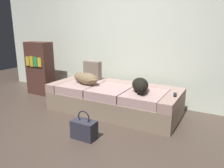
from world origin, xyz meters
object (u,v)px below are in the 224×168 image
Objects in this scene: throw_pillow at (92,70)px; handbag at (84,129)px; dog_tan at (86,78)px; tv_remote at (175,95)px; dog_dark at (140,85)px; bookshelf at (40,68)px; couch at (113,99)px.

throw_pillow is 0.90× the size of handbag.
tv_remote is (1.51, 0.08, -0.09)m from dog_tan.
dog_dark is 1.65× the size of throw_pillow.
throw_pillow is 1.27m from bookshelf.
couch is 3.76× the size of dog_tan.
tv_remote reaches higher than couch.
bookshelf is (-1.97, 1.17, 0.43)m from handbag.
throw_pillow is (-1.61, 0.28, 0.16)m from tv_remote.
tv_remote is 1.64m from throw_pillow.
throw_pillow is at bearing 158.11° from tv_remote.
dog_tan is at bearing -74.30° from throw_pillow.
tv_remote is 0.44× the size of throw_pillow.
couch is 1.98× the size of bookshelf.
dog_tan is 0.38m from throw_pillow.
dog_tan is 0.99m from dog_dark.
throw_pillow is (-0.10, 0.36, 0.07)m from dog_tan.
couch is 0.76m from throw_pillow.
throw_pillow is at bearing 156.08° from couch.
couch reaches higher than handbag.
dog_tan is 0.53× the size of bookshelf.
tv_remote is (0.51, 0.05, -0.09)m from dog_dark.
bookshelf is at bearing 149.22° from handbag.
throw_pillow reaches higher than dog_dark.
couch is at bearing 96.55° from handbag.
tv_remote is (1.02, -0.02, 0.23)m from couch.
throw_pillow is at bearing 4.61° from bookshelf.
throw_pillow reaches higher than dog_tan.
bookshelf is (-1.26, -0.10, -0.06)m from throw_pillow.
dog_dark is 1.15m from throw_pillow.
bookshelf reaches higher than throw_pillow.
couch is 5.76× the size of handbag.
handbag is at bearing -112.43° from dog_dark.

